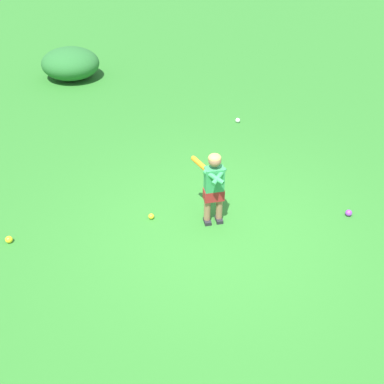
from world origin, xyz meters
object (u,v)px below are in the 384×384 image
at_px(child_batter, 213,183).
at_px(play_ball_near_batter, 151,216).
at_px(play_ball_far_right, 349,213).
at_px(play_ball_by_bucket, 238,120).
at_px(play_ball_midfield, 9,240).

height_order(child_batter, play_ball_near_batter, child_batter).
xyz_separation_m(play_ball_far_right, play_ball_near_batter, (-0.71, 2.71, -0.01)).
bearing_deg(play_ball_by_bucket, play_ball_far_right, -141.78).
bearing_deg(play_ball_midfield, child_batter, -67.22).
distance_m(play_ball_far_right, play_ball_near_batter, 2.80).
distance_m(play_ball_by_bucket, play_ball_near_batter, 3.30).
bearing_deg(play_ball_by_bucket, play_ball_midfield, 149.80).
relative_size(child_batter, play_ball_far_right, 11.27).
bearing_deg(child_batter, play_ball_midfield, 112.78).
bearing_deg(child_batter, play_ball_by_bucket, 2.18).
relative_size(play_ball_far_right, play_ball_near_batter, 1.17).
relative_size(child_batter, play_ball_by_bucket, 12.20).
bearing_deg(play_ball_by_bucket, play_ball_near_batter, 167.23).
bearing_deg(play_ball_midfield, play_ball_by_bucket, -30.20).
distance_m(play_ball_by_bucket, play_ball_midfield, 4.78).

